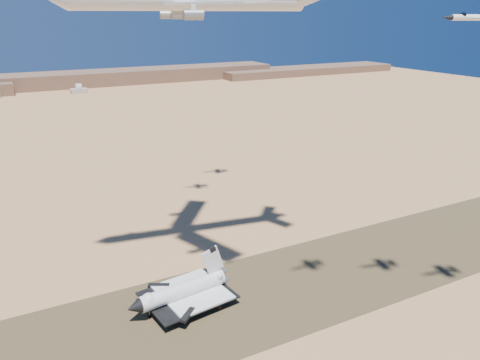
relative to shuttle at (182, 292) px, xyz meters
name	(u,v)px	position (x,y,z in m)	size (l,w,h in m)	color
ground	(209,310)	(6.42, -6.74, -4.77)	(1200.00, 1200.00, 0.00)	tan
runway	(209,310)	(6.42, -6.74, -4.74)	(600.00, 50.00, 0.06)	brown
ridgeline	(91,81)	(71.74, 520.57, 2.86)	(960.00, 90.00, 18.00)	brown
shuttle	(182,292)	(0.00, 0.00, 0.00)	(36.15, 25.16, 17.75)	silver
crew_a	(219,307)	(9.54, -8.04, -3.84)	(0.64, 0.42, 1.75)	#E93B0D
crew_b	(216,306)	(8.85, -6.67, -3.93)	(0.77, 0.44, 1.57)	#E93B0D
crew_c	(211,307)	(7.00, -6.66, -3.91)	(0.95, 0.48, 1.61)	#E93B0D
chase_jet_b	(473,17)	(65.52, -41.49, 84.27)	(15.96, 9.18, 4.04)	white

